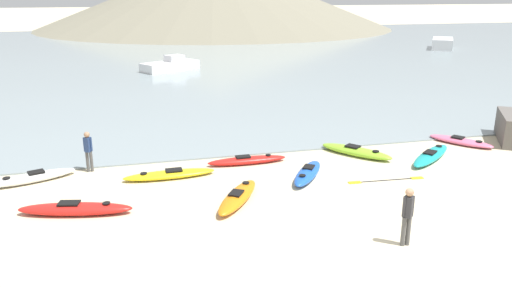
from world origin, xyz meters
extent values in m
plane|color=beige|center=(0.00, 0.00, 0.00)|extent=(400.00, 400.00, 0.00)
cube|color=gray|center=(0.00, 42.99, 0.03)|extent=(160.00, 70.00, 0.06)
ellipsoid|color=red|center=(-7.10, 3.95, 0.17)|extent=(3.44, 1.40, 0.34)
cube|color=black|center=(-7.27, 3.98, 0.37)|extent=(0.67, 0.49, 0.05)
cylinder|color=black|center=(-6.20, 3.74, 0.35)|extent=(0.23, 0.23, 0.02)
ellipsoid|color=orange|center=(-2.23, 3.62, 0.17)|extent=(2.11, 2.81, 0.34)
cube|color=black|center=(-2.31, 3.50, 0.36)|extent=(0.59, 0.64, 0.05)
cylinder|color=black|center=(-1.80, 4.30, 0.35)|extent=(0.24, 0.24, 0.02)
ellipsoid|color=blue|center=(0.64, 5.08, 0.17)|extent=(2.05, 2.56, 0.34)
cube|color=black|center=(0.71, 5.19, 0.36)|extent=(0.57, 0.60, 0.05)
cylinder|color=black|center=(0.22, 4.48, 0.35)|extent=(0.23, 0.23, 0.02)
ellipsoid|color=teal|center=(6.06, 5.77, 0.15)|extent=(3.06, 2.63, 0.31)
cube|color=black|center=(5.93, 5.67, 0.33)|extent=(0.71, 0.68, 0.05)
cylinder|color=black|center=(6.78, 6.35, 0.32)|extent=(0.25, 0.25, 0.02)
ellipsoid|color=yellow|center=(-4.12, 6.29, 0.13)|extent=(3.26, 0.80, 0.26)
cube|color=black|center=(-3.96, 6.29, 0.28)|extent=(0.60, 0.40, 0.05)
cylinder|color=black|center=(-5.01, 6.26, 0.27)|extent=(0.24, 0.24, 0.02)
ellipsoid|color=#8CCC2D|center=(3.40, 6.96, 0.17)|extent=(2.49, 2.89, 0.33)
cube|color=black|center=(3.31, 7.08, 0.36)|extent=(0.67, 0.69, 0.05)
cylinder|color=black|center=(3.92, 6.29, 0.35)|extent=(0.27, 0.27, 0.02)
ellipsoid|color=#E5668C|center=(8.48, 7.24, 0.13)|extent=(2.19, 2.69, 0.26)
cube|color=black|center=(8.40, 7.36, 0.28)|extent=(0.63, 0.64, 0.05)
cylinder|color=black|center=(8.90, 6.62, 0.27)|extent=(0.27, 0.27, 0.02)
ellipsoid|color=white|center=(-8.78, 7.11, 0.15)|extent=(2.98, 1.67, 0.30)
cube|color=black|center=(-8.64, 7.16, 0.33)|extent=(0.63, 0.54, 0.05)
cylinder|color=black|center=(-9.53, 6.83, 0.32)|extent=(0.25, 0.25, 0.02)
ellipsoid|color=red|center=(-1.10, 7.06, 0.14)|extent=(3.08, 0.59, 0.28)
cube|color=black|center=(-1.26, 7.06, 0.30)|extent=(0.56, 0.32, 0.05)
cylinder|color=black|center=(-0.25, 7.07, 0.29)|extent=(0.20, 0.20, 0.02)
cylinder|color=#4C4C4C|center=(1.33, -0.19, 0.40)|extent=(0.12, 0.12, 0.81)
cylinder|color=#4C4C4C|center=(1.47, -0.19, 0.40)|extent=(0.12, 0.12, 0.81)
cube|color=#2D2D33|center=(1.40, -0.19, 1.09)|extent=(0.28, 0.29, 0.57)
cylinder|color=#2D2D33|center=(1.28, -0.19, 1.10)|extent=(0.08, 0.08, 0.54)
cylinder|color=#2D2D33|center=(1.52, -0.19, 1.10)|extent=(0.08, 0.08, 0.54)
sphere|color=#A37A5B|center=(1.40, -0.19, 1.49)|extent=(0.22, 0.22, 0.22)
cylinder|color=#4C4C4C|center=(-6.96, 7.68, 0.38)|extent=(0.11, 0.11, 0.76)
cylinder|color=#4C4C4C|center=(-6.82, 7.68, 0.38)|extent=(0.11, 0.11, 0.76)
cube|color=navy|center=(-6.89, 7.68, 1.03)|extent=(0.25, 0.27, 0.54)
cylinder|color=navy|center=(-7.00, 7.68, 1.05)|extent=(0.08, 0.08, 0.51)
cylinder|color=navy|center=(-6.78, 7.68, 1.05)|extent=(0.08, 0.08, 0.51)
sphere|color=#A37A5B|center=(-6.89, 7.68, 1.41)|extent=(0.21, 0.21, 0.21)
cube|color=white|center=(10.85, 61.59, 0.67)|extent=(5.64, 3.01, 1.21)
cube|color=#B2B2B7|center=(29.39, 62.98, 0.73)|extent=(2.54, 5.08, 1.34)
cube|color=white|center=(29.25, 39.22, 0.64)|extent=(4.55, 5.27, 1.16)
cube|color=white|center=(-1.86, 30.92, 0.42)|extent=(5.03, 3.98, 0.72)
cube|color=silver|center=(-1.45, 31.16, 1.03)|extent=(1.79, 1.68, 0.50)
cylinder|color=black|center=(3.21, 4.11, 0.01)|extent=(1.90, 0.15, 0.03)
cube|color=yellow|center=(2.04, 4.19, 0.01)|extent=(0.45, 0.21, 0.03)
cube|color=yellow|center=(4.38, 4.03, 0.01)|extent=(0.45, 0.21, 0.03)
camera|label=1|loc=(-5.30, -10.54, 6.39)|focal=35.00mm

